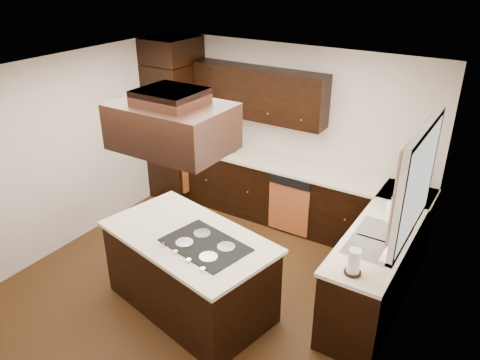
# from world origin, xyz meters

# --- Properties ---
(floor) EXTENTS (4.20, 4.20, 0.02)m
(floor) POSITION_xyz_m (0.00, 0.00, -0.01)
(floor) COLOR #543317
(floor) RESTS_ON ground
(ceiling) EXTENTS (4.20, 4.20, 0.02)m
(ceiling) POSITION_xyz_m (0.00, 0.00, 2.51)
(ceiling) COLOR white
(ceiling) RESTS_ON ground
(wall_back) EXTENTS (4.20, 0.02, 2.50)m
(wall_back) POSITION_xyz_m (0.00, 2.11, 1.25)
(wall_back) COLOR beige
(wall_back) RESTS_ON ground
(wall_front) EXTENTS (4.20, 0.02, 2.50)m
(wall_front) POSITION_xyz_m (0.00, -2.11, 1.25)
(wall_front) COLOR beige
(wall_front) RESTS_ON ground
(wall_left) EXTENTS (0.02, 4.20, 2.50)m
(wall_left) POSITION_xyz_m (-2.11, 0.00, 1.25)
(wall_left) COLOR beige
(wall_left) RESTS_ON ground
(wall_right) EXTENTS (0.02, 4.20, 2.50)m
(wall_right) POSITION_xyz_m (2.11, 0.00, 1.25)
(wall_right) COLOR beige
(wall_right) RESTS_ON ground
(oven_column) EXTENTS (0.65, 0.75, 2.12)m
(oven_column) POSITION_xyz_m (-1.78, 1.71, 1.06)
(oven_column) COLOR black
(oven_column) RESTS_ON floor
(wall_oven_face) EXTENTS (0.05, 0.62, 0.78)m
(wall_oven_face) POSITION_xyz_m (-1.43, 1.71, 1.12)
(wall_oven_face) COLOR #B55B2E
(wall_oven_face) RESTS_ON oven_column
(base_cabinets_back) EXTENTS (2.93, 0.60, 0.88)m
(base_cabinets_back) POSITION_xyz_m (0.03, 1.80, 0.44)
(base_cabinets_back) COLOR black
(base_cabinets_back) RESTS_ON floor
(base_cabinets_right) EXTENTS (0.60, 2.40, 0.88)m
(base_cabinets_right) POSITION_xyz_m (1.80, 0.90, 0.44)
(base_cabinets_right) COLOR black
(base_cabinets_right) RESTS_ON floor
(countertop_back) EXTENTS (2.93, 0.63, 0.04)m
(countertop_back) POSITION_xyz_m (0.03, 1.79, 0.90)
(countertop_back) COLOR beige
(countertop_back) RESTS_ON base_cabinets_back
(countertop_right) EXTENTS (0.63, 2.40, 0.04)m
(countertop_right) POSITION_xyz_m (1.79, 0.90, 0.90)
(countertop_right) COLOR beige
(countertop_right) RESTS_ON base_cabinets_right
(upper_cabinets) EXTENTS (2.00, 0.34, 0.72)m
(upper_cabinets) POSITION_xyz_m (-0.43, 1.93, 1.81)
(upper_cabinets) COLOR black
(upper_cabinets) RESTS_ON wall_back
(dishwasher_front) EXTENTS (0.60, 0.05, 0.72)m
(dishwasher_front) POSITION_xyz_m (0.33, 1.50, 0.40)
(dishwasher_front) COLOR #B55B2E
(dishwasher_front) RESTS_ON floor
(window_frame) EXTENTS (0.06, 1.32, 1.12)m
(window_frame) POSITION_xyz_m (2.07, 0.55, 1.65)
(window_frame) COLOR white
(window_frame) RESTS_ON wall_right
(window_pane) EXTENTS (0.00, 1.20, 1.00)m
(window_pane) POSITION_xyz_m (2.10, 0.55, 1.65)
(window_pane) COLOR white
(window_pane) RESTS_ON wall_right
(curtain_left) EXTENTS (0.02, 0.34, 0.90)m
(curtain_left) POSITION_xyz_m (2.01, 0.13, 1.70)
(curtain_left) COLOR beige
(curtain_left) RESTS_ON wall_right
(curtain_right) EXTENTS (0.02, 0.34, 0.90)m
(curtain_right) POSITION_xyz_m (2.01, 0.97, 1.70)
(curtain_right) COLOR beige
(curtain_right) RESTS_ON wall_right
(sink_rim) EXTENTS (0.52, 0.84, 0.01)m
(sink_rim) POSITION_xyz_m (1.80, 0.55, 0.92)
(sink_rim) COLOR silver
(sink_rim) RESTS_ON countertop_right
(island) EXTENTS (1.94, 1.32, 0.88)m
(island) POSITION_xyz_m (0.09, -0.41, 0.44)
(island) COLOR black
(island) RESTS_ON floor
(island_top) EXTENTS (2.02, 1.39, 0.04)m
(island_top) POSITION_xyz_m (0.09, -0.41, 0.90)
(island_top) COLOR beige
(island_top) RESTS_ON island
(cooktop) EXTENTS (0.94, 0.72, 0.01)m
(cooktop) POSITION_xyz_m (0.35, -0.46, 0.93)
(cooktop) COLOR black
(cooktop) RESTS_ON island_top
(range_hood) EXTENTS (1.05, 0.72, 0.42)m
(range_hood) POSITION_xyz_m (0.10, -0.55, 2.16)
(range_hood) COLOR black
(range_hood) RESTS_ON ceiling
(hood_duct) EXTENTS (0.55, 0.50, 0.13)m
(hood_duct) POSITION_xyz_m (0.10, -0.55, 2.44)
(hood_duct) COLOR black
(hood_duct) RESTS_ON ceiling
(blender_base) EXTENTS (0.15, 0.15, 0.10)m
(blender_base) POSITION_xyz_m (-1.20, 1.70, 0.97)
(blender_base) COLOR silver
(blender_base) RESTS_ON countertop_back
(blender_pitcher) EXTENTS (0.13, 0.13, 0.26)m
(blender_pitcher) POSITION_xyz_m (-1.20, 1.70, 1.15)
(blender_pitcher) COLOR silver
(blender_pitcher) RESTS_ON blender_base
(spice_rack) EXTENTS (0.32, 0.15, 0.26)m
(spice_rack) POSITION_xyz_m (-0.87, 1.74, 1.05)
(spice_rack) COLOR black
(spice_rack) RESTS_ON countertop_back
(mixing_bowl) EXTENTS (0.34, 0.34, 0.07)m
(mixing_bowl) POSITION_xyz_m (-1.07, 1.80, 0.96)
(mixing_bowl) COLOR white
(mixing_bowl) RESTS_ON countertop_back
(soap_bottle) EXTENTS (0.12, 0.12, 0.21)m
(soap_bottle) POSITION_xyz_m (1.76, 1.20, 1.02)
(soap_bottle) COLOR white
(soap_bottle) RESTS_ON countertop_right
(paper_towel) EXTENTS (0.15, 0.15, 0.26)m
(paper_towel) POSITION_xyz_m (1.77, -0.12, 1.05)
(paper_towel) COLOR white
(paper_towel) RESTS_ON countertop_right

